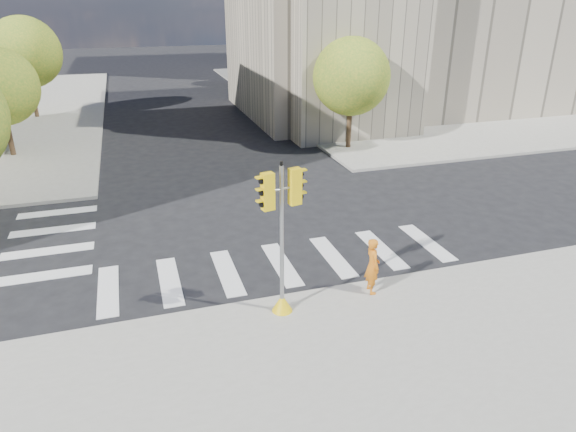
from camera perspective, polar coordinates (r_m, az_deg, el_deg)
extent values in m
plane|color=black|center=(18.58, -2.21, -2.53)|extent=(160.00, 160.00, 0.00)
cube|color=gray|center=(49.33, 12.72, 13.37)|extent=(28.00, 40.00, 0.15)
cube|color=#A29680|center=(42.00, 14.04, 21.16)|extent=(26.00, 14.00, 14.00)
cube|color=#A29680|center=(33.91, 6.12, 21.32)|extent=(8.00, 8.00, 14.00)
cylinder|color=#382616|center=(31.57, -28.51, 7.66)|extent=(0.28, 0.28, 2.17)
cylinder|color=#382616|center=(41.19, -26.37, 11.46)|extent=(0.28, 0.28, 2.62)
sphere|color=#3F7421|center=(40.78, -27.20, 15.87)|extent=(4.80, 4.80, 4.80)
cylinder|color=#382616|center=(29.52, 6.78, 9.61)|extent=(0.28, 0.28, 2.38)
sphere|color=#3F7421|center=(28.99, 7.06, 15.13)|extent=(4.20, 4.20, 4.20)
cylinder|color=#382616|center=(40.53, -0.23, 13.57)|extent=(0.28, 0.28, 2.52)
sphere|color=#3F7421|center=(40.12, -0.24, 17.94)|extent=(4.60, 4.60, 4.60)
cylinder|color=#382616|center=(52.00, -4.30, 15.52)|extent=(0.28, 0.28, 2.27)
sphere|color=#3F7421|center=(51.71, -4.40, 18.53)|extent=(4.00, 4.00, 4.00)
cylinder|color=black|center=(32.82, 4.95, 16.30)|extent=(0.12, 0.12, 8.00)
cylinder|color=black|center=(46.02, -1.95, 18.35)|extent=(0.12, 0.12, 8.00)
cone|color=#E3BA0B|center=(14.14, -0.66, -9.61)|extent=(0.56, 0.56, 0.50)
cylinder|color=gray|center=(13.24, -0.69, -2.97)|extent=(0.11, 0.11, 4.14)
cylinder|color=black|center=(12.45, -0.74, 5.82)|extent=(0.07, 0.07, 0.12)
cylinder|color=gray|center=(12.66, -0.72, 3.02)|extent=(0.89, 0.24, 0.06)
cube|color=#E3BA0B|center=(12.50, -2.26, 2.72)|extent=(0.34, 0.27, 0.95)
cube|color=#E3BA0B|center=(12.83, 0.78, 3.30)|extent=(0.34, 0.27, 0.95)
imported|color=#C66612|center=(14.89, 9.37, -5.47)|extent=(0.45, 0.65, 1.69)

